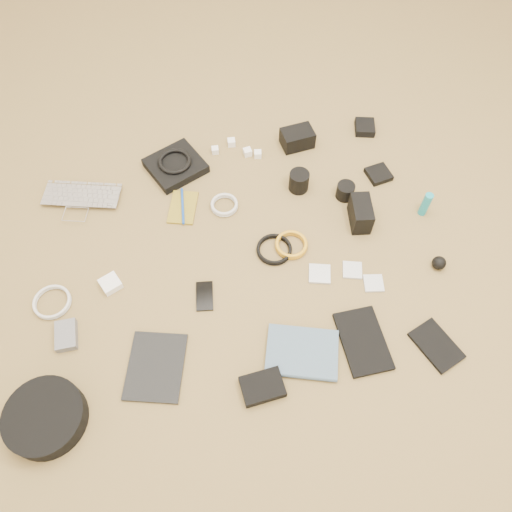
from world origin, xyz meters
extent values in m
cube|color=olive|center=(0.00, 0.00, -0.02)|extent=(4.00, 4.00, 0.04)
imported|color=#B9B9BD|center=(-0.52, 0.34, 0.01)|extent=(0.33, 0.27, 0.02)
cube|color=black|center=(-0.15, 0.44, 0.02)|extent=(0.25, 0.24, 0.03)
torus|color=black|center=(-0.15, 0.44, 0.04)|extent=(0.14, 0.14, 0.02)
cube|color=white|center=(0.01, 0.49, 0.01)|extent=(0.03, 0.03, 0.02)
cube|color=white|center=(0.08, 0.51, 0.01)|extent=(0.03, 0.03, 0.03)
cube|color=white|center=(0.13, 0.45, 0.01)|extent=(0.03, 0.03, 0.03)
cube|color=white|center=(0.17, 0.43, 0.01)|extent=(0.03, 0.03, 0.03)
cube|color=black|center=(0.33, 0.46, 0.04)|extent=(0.13, 0.10, 0.07)
cube|color=black|center=(0.62, 0.47, 0.02)|extent=(0.10, 0.10, 0.03)
cube|color=olive|center=(-0.16, 0.25, 0.00)|extent=(0.14, 0.17, 0.01)
cylinder|color=#1544AF|center=(-0.16, 0.25, 0.01)|extent=(0.03, 0.16, 0.01)
torus|color=silver|center=(-0.01, 0.22, 0.01)|extent=(0.10, 0.10, 0.01)
cylinder|color=black|center=(0.28, 0.24, 0.04)|extent=(0.10, 0.10, 0.08)
cylinder|color=black|center=(0.43, 0.17, 0.03)|extent=(0.08, 0.08, 0.06)
cube|color=black|center=(0.59, 0.23, 0.01)|extent=(0.09, 0.09, 0.02)
cube|color=white|center=(-0.44, -0.02, 0.01)|extent=(0.08, 0.08, 0.03)
torus|color=silver|center=(-0.63, -0.04, 0.01)|extent=(0.15, 0.15, 0.01)
torus|color=black|center=(0.12, -0.01, 0.01)|extent=(0.15, 0.15, 0.01)
torus|color=gold|center=(0.18, 0.00, 0.01)|extent=(0.15, 0.15, 0.01)
cube|color=black|center=(0.45, 0.05, 0.05)|extent=(0.09, 0.13, 0.09)
cylinder|color=teal|center=(0.68, 0.03, 0.05)|extent=(0.03, 0.03, 0.10)
cube|color=slate|center=(-0.59, -0.17, 0.01)|extent=(0.07, 0.10, 0.03)
cube|color=black|center=(-0.33, -0.33, 0.00)|extent=(0.22, 0.26, 0.01)
cube|color=black|center=(-0.14, -0.13, 0.00)|extent=(0.07, 0.11, 0.01)
cube|color=silver|center=(0.25, -0.13, 0.00)|extent=(0.09, 0.09, 0.01)
cube|color=silver|center=(0.36, -0.15, 0.00)|extent=(0.08, 0.08, 0.01)
cube|color=silver|center=(0.41, -0.21, 0.00)|extent=(0.08, 0.08, 0.01)
sphere|color=black|center=(0.64, -0.20, 0.02)|extent=(0.05, 0.05, 0.05)
cylinder|color=black|center=(-0.65, -0.41, 0.03)|extent=(0.24, 0.24, 0.06)
cube|color=black|center=(-0.03, -0.47, 0.02)|extent=(0.13, 0.09, 0.03)
imported|color=#465F76|center=(0.08, -0.47, 0.01)|extent=(0.26, 0.23, 0.02)
cube|color=black|center=(0.31, -0.40, 0.01)|extent=(0.13, 0.21, 0.02)
cube|color=black|center=(0.52, -0.46, 0.01)|extent=(0.15, 0.18, 0.01)
camera|label=1|loc=(-0.15, -0.88, 1.46)|focal=35.00mm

